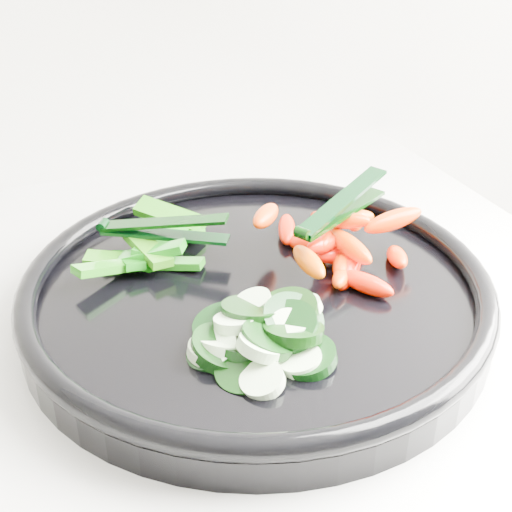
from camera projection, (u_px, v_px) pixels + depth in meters
name	position (u px, v px, depth m)	size (l,w,h in m)	color
veggie_tray	(256.00, 293.00, 0.57)	(0.42, 0.42, 0.04)	black
cucumber_pile	(257.00, 337.00, 0.50)	(0.12, 0.12, 0.04)	black
carrot_pile	(338.00, 243.00, 0.60)	(0.15, 0.15, 0.05)	#EA1000
pepper_pile	(152.00, 247.00, 0.61)	(0.13, 0.12, 0.04)	#09610C
tong_carrot	(340.00, 208.00, 0.58)	(0.11, 0.07, 0.02)	black
tong_pepper	(160.00, 228.00, 0.60)	(0.10, 0.07, 0.02)	black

